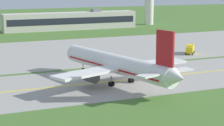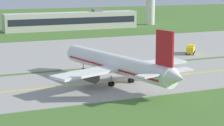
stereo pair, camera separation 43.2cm
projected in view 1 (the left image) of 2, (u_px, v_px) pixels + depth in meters
name	position (u px, v px, depth m)	size (l,w,h in m)	color
ground_plane	(130.00, 80.00, 93.00)	(500.00, 500.00, 0.00)	#47702D
taxiway_strip	(130.00, 80.00, 92.99)	(240.00, 28.00, 0.10)	#9E9B93
apron_pad	(101.00, 49.00, 134.76)	(140.00, 52.00, 0.10)	#9E9B93
taxiway_centreline	(130.00, 79.00, 92.98)	(220.00, 0.60, 0.01)	yellow
airplane_lead	(117.00, 64.00, 89.05)	(32.11, 39.30, 12.70)	white
service_truck_baggage	(190.00, 49.00, 125.99)	(5.33, 5.98, 2.60)	yellow
terminal_building	(71.00, 21.00, 189.22)	(60.55, 8.37, 8.88)	beige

